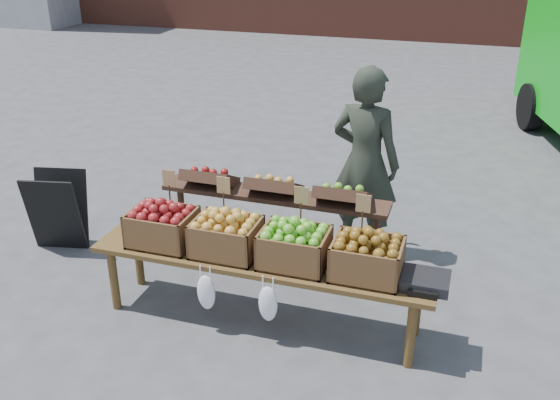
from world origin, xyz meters
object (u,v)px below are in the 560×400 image
(crate_russet_pears, at_px, (226,237))
(weighing_scale, at_px, (425,281))
(chalkboard_sign, at_px, (58,211))
(crate_golden_apples, at_px, (162,227))
(back_table, at_px, (274,222))
(display_bench, at_px, (261,290))
(vendor, at_px, (365,163))
(crate_green_apples, at_px, (367,259))
(crate_red_apples, at_px, (294,248))

(crate_russet_pears, bearing_deg, weighing_scale, 0.00)
(chalkboard_sign, xyz_separation_m, crate_golden_apples, (1.44, -0.56, 0.32))
(back_table, bearing_deg, display_bench, -80.18)
(vendor, xyz_separation_m, chalkboard_sign, (-2.80, -0.86, -0.51))
(weighing_scale, bearing_deg, crate_russet_pears, 180.00)
(crate_golden_apples, bearing_deg, display_bench, 0.00)
(crate_russet_pears, relative_size, crate_green_apples, 1.00)
(vendor, bearing_deg, back_table, 59.59)
(crate_red_apples, bearing_deg, crate_golden_apples, 180.00)
(chalkboard_sign, distance_m, crate_golden_apples, 1.58)
(crate_green_apples, bearing_deg, crate_russet_pears, 180.00)
(vendor, relative_size, crate_golden_apples, 3.62)
(display_bench, xyz_separation_m, crate_russet_pears, (-0.28, 0.00, 0.42))
(crate_russet_pears, xyz_separation_m, weighing_scale, (1.52, 0.00, -0.10))
(display_bench, relative_size, crate_green_apples, 5.40)
(crate_golden_apples, bearing_deg, chalkboard_sign, 158.74)
(crate_golden_apples, bearing_deg, weighing_scale, 0.00)
(vendor, relative_size, chalkboard_sign, 2.31)
(back_table, height_order, crate_green_apples, back_table)
(crate_green_apples, bearing_deg, vendor, 101.84)
(crate_golden_apples, relative_size, weighing_scale, 1.47)
(chalkboard_sign, distance_m, crate_green_apples, 3.16)
(vendor, distance_m, crate_russet_pears, 1.64)
(crate_green_apples, bearing_deg, weighing_scale, 0.00)
(chalkboard_sign, bearing_deg, weighing_scale, -21.33)
(vendor, height_order, weighing_scale, vendor)
(crate_golden_apples, relative_size, crate_red_apples, 1.00)
(display_bench, bearing_deg, vendor, 69.57)
(crate_russet_pears, bearing_deg, crate_red_apples, 0.00)
(back_table, relative_size, weighing_scale, 6.18)
(crate_red_apples, bearing_deg, crate_russet_pears, 180.00)
(vendor, distance_m, crate_green_apples, 1.46)
(crate_green_apples, bearing_deg, display_bench, 180.00)
(crate_green_apples, relative_size, weighing_scale, 1.47)
(display_bench, relative_size, crate_red_apples, 5.40)
(crate_russet_pears, distance_m, weighing_scale, 1.53)
(vendor, xyz_separation_m, crate_red_apples, (-0.25, -1.42, -0.20))
(chalkboard_sign, relative_size, crate_red_apples, 1.56)
(back_table, height_order, crate_russet_pears, back_table)
(back_table, xyz_separation_m, crate_red_apples, (0.40, -0.72, 0.19))
(back_table, bearing_deg, vendor, 46.89)
(display_bench, height_order, crate_russet_pears, crate_russet_pears)
(chalkboard_sign, relative_size, weighing_scale, 2.30)
(chalkboard_sign, xyz_separation_m, crate_russet_pears, (1.99, -0.56, 0.32))
(crate_golden_apples, distance_m, crate_green_apples, 1.65)
(display_bench, bearing_deg, back_table, 99.82)
(back_table, relative_size, display_bench, 0.78)
(chalkboard_sign, xyz_separation_m, crate_red_apples, (2.54, -0.56, 0.32))
(display_bench, bearing_deg, chalkboard_sign, 166.09)
(display_bench, distance_m, crate_green_apples, 0.93)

